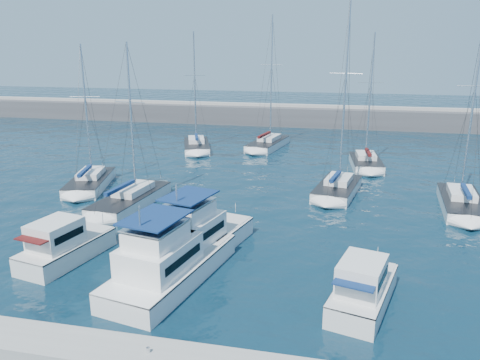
% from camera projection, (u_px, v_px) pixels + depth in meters
% --- Properties ---
extents(ground, '(220.00, 220.00, 0.00)m').
position_uv_depth(ground, '(217.00, 254.00, 29.83)').
color(ground, black).
rests_on(ground, ground).
extents(breakwater, '(160.00, 6.00, 4.45)m').
position_uv_depth(breakwater, '(298.00, 119.00, 78.35)').
color(breakwater, '#424244').
rests_on(breakwater, ground).
extents(dock, '(40.00, 2.20, 0.60)m').
position_uv_depth(dock, '(149.00, 359.00, 19.42)').
color(dock, gray).
rests_on(dock, ground).
extents(dock_cleat_centre, '(0.16, 0.16, 0.25)m').
position_uv_depth(dock_cleat_centre, '(148.00, 350.00, 19.30)').
color(dock_cleat_centre, silver).
rests_on(dock_cleat_centre, dock).
extents(motor_yacht_port_outer, '(3.81, 6.63, 3.20)m').
position_uv_depth(motor_yacht_port_outer, '(64.00, 247.00, 28.66)').
color(motor_yacht_port_outer, silver).
rests_on(motor_yacht_port_outer, ground).
extents(motor_yacht_port_inner, '(5.36, 10.05, 4.69)m').
position_uv_depth(motor_yacht_port_inner, '(167.00, 265.00, 25.91)').
color(motor_yacht_port_inner, white).
rests_on(motor_yacht_port_inner, ground).
extents(motor_yacht_stbd_inner, '(5.29, 9.44, 4.69)m').
position_uv_depth(motor_yacht_stbd_inner, '(197.00, 239.00, 29.37)').
color(motor_yacht_stbd_inner, white).
rests_on(motor_yacht_stbd_inner, ground).
extents(motor_yacht_stbd_outer, '(3.87, 6.45, 3.20)m').
position_uv_depth(motor_yacht_stbd_outer, '(362.00, 290.00, 23.57)').
color(motor_yacht_stbd_outer, silver).
rests_on(motor_yacht_stbd_outer, ground).
extents(sailboat_mid_a, '(4.94, 8.47, 13.34)m').
position_uv_depth(sailboat_mid_a, '(90.00, 182.00, 43.89)').
color(sailboat_mid_a, white).
rests_on(sailboat_mid_a, ground).
extents(sailboat_mid_b, '(3.98, 9.13, 13.48)m').
position_uv_depth(sailboat_mid_b, '(131.00, 199.00, 38.94)').
color(sailboat_mid_b, silver).
rests_on(sailboat_mid_b, ground).
extents(sailboat_mid_d, '(4.51, 8.01, 16.97)m').
position_uv_depth(sailboat_mid_d, '(338.00, 188.00, 41.88)').
color(sailboat_mid_d, silver).
rests_on(sailboat_mid_d, ground).
extents(sailboat_mid_e, '(3.76, 8.54, 15.74)m').
position_uv_depth(sailboat_mid_e, '(461.00, 203.00, 38.01)').
color(sailboat_mid_e, white).
rests_on(sailboat_mid_e, ground).
extents(sailboat_back_a, '(5.41, 8.25, 14.87)m').
position_uv_depth(sailboat_back_a, '(196.00, 146.00, 59.60)').
color(sailboat_back_a, white).
rests_on(sailboat_back_a, ground).
extents(sailboat_back_b, '(4.79, 9.21, 16.89)m').
position_uv_depth(sailboat_back_b, '(268.00, 144.00, 60.90)').
color(sailboat_back_b, silver).
rests_on(sailboat_back_b, ground).
extents(sailboat_back_c, '(3.62, 7.29, 14.53)m').
position_uv_depth(sailboat_back_c, '(366.00, 163.00, 51.06)').
color(sailboat_back_c, silver).
rests_on(sailboat_back_c, ground).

